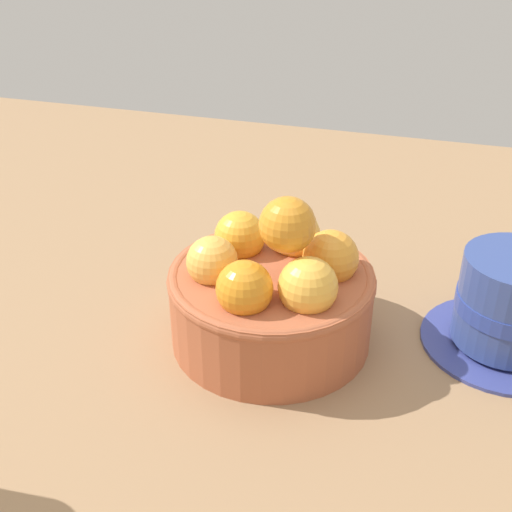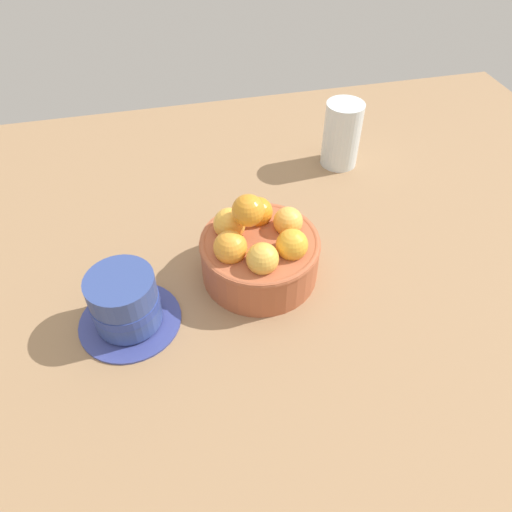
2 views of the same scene
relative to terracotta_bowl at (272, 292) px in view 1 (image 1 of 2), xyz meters
The scene contains 3 objects.
ground_plane 6.56cm from the terracotta_bowl, 15.37° to the right, with size 129.31×98.72×4.54cm, color #997551.
terracotta_bowl is the anchor object (origin of this frame).
coffee_cup 17.89cm from the terracotta_bowl, 165.81° to the right, with size 12.47×12.47×7.69cm.
Camera 1 is at (-10.85, 40.01, 31.47)cm, focal length 46.15 mm.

